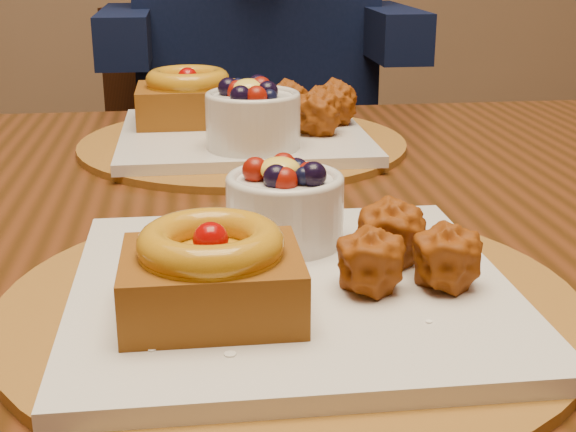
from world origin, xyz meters
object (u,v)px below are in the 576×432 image
(place_setting_near, at_px, (286,273))
(chair_far, at_px, (177,203))
(place_setting_far, at_px, (240,123))
(dining_table, at_px, (261,282))

(place_setting_near, distance_m, chair_far, 1.15)
(place_setting_near, bearing_deg, place_setting_far, 90.19)
(dining_table, xyz_separation_m, chair_far, (-0.09, 0.89, -0.21))
(dining_table, relative_size, chair_far, 1.88)
(place_setting_far, relative_size, chair_far, 0.45)
(place_setting_near, relative_size, chair_far, 0.45)
(place_setting_near, bearing_deg, chair_far, 94.67)
(dining_table, relative_size, place_setting_near, 4.21)
(place_setting_far, xyz_separation_m, chair_far, (-0.09, 0.68, -0.31))
(dining_table, height_order, chair_far, chair_far)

